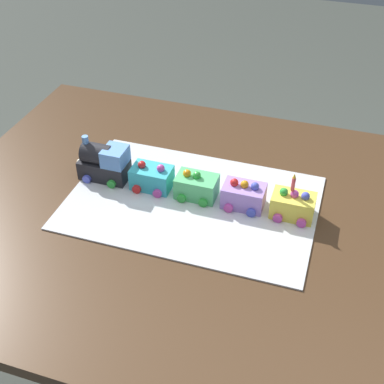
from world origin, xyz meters
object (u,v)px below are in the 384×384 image
at_px(cake_car_gondola_turquoise, 152,177).
at_px(cake_car_flatbed_mint_green, 197,186).
at_px(birthday_candle, 293,182).
at_px(cake_locomotive, 104,162).
at_px(cake_car_caboose_lemon, 293,205).
at_px(cake_car_tanker_lavender, 244,195).
at_px(dining_table, 218,249).

relative_size(cake_car_gondola_turquoise, cake_car_flatbed_mint_green, 1.00).
bearing_deg(birthday_candle, cake_locomotive, 180.00).
height_order(cake_car_gondola_turquoise, cake_car_caboose_lemon, same).
bearing_deg(cake_car_tanker_lavender, cake_car_caboose_lemon, 0.00).
bearing_deg(cake_car_tanker_lavender, cake_car_gondola_turquoise, 180.00).
distance_m(cake_car_gondola_turquoise, birthday_candle, 0.35).
bearing_deg(cake_car_gondola_turquoise, cake_locomotive, -180.00).
bearing_deg(cake_car_flatbed_mint_green, cake_locomotive, -180.00).
bearing_deg(cake_car_caboose_lemon, cake_car_tanker_lavender, 180.00).
distance_m(cake_car_flatbed_mint_green, cake_car_caboose_lemon, 0.24).
height_order(cake_locomotive, cake_car_tanker_lavender, cake_locomotive).
height_order(cake_car_caboose_lemon, birthday_candle, birthday_candle).
relative_size(dining_table, birthday_candle, 29.77).
height_order(cake_car_gondola_turquoise, cake_car_flatbed_mint_green, same).
bearing_deg(cake_locomotive, birthday_candle, -0.00).
height_order(cake_car_flatbed_mint_green, birthday_candle, birthday_candle).
distance_m(cake_locomotive, cake_car_caboose_lemon, 0.48).
distance_m(dining_table, birthday_candle, 0.26).
bearing_deg(cake_locomotive, cake_car_tanker_lavender, 0.00).
bearing_deg(cake_car_flatbed_mint_green, dining_table, -36.87).
relative_size(cake_car_caboose_lemon, birthday_candle, 2.13).
bearing_deg(birthday_candle, dining_table, -159.68).
bearing_deg(cake_locomotive, dining_table, -10.03).
bearing_deg(dining_table, cake_car_gondola_turquoise, 163.58).
distance_m(dining_table, cake_car_gondola_turquoise, 0.25).
xyz_separation_m(dining_table, birthday_candle, (0.15, 0.06, 0.21)).
distance_m(cake_locomotive, birthday_candle, 0.48).
xyz_separation_m(cake_locomotive, birthday_candle, (0.48, -0.00, 0.05)).
height_order(dining_table, cake_car_flatbed_mint_green, cake_car_flatbed_mint_green).
xyz_separation_m(dining_table, cake_locomotive, (-0.32, 0.06, 0.16)).
bearing_deg(birthday_candle, cake_car_tanker_lavender, 180.00).
bearing_deg(cake_car_gondola_turquoise, cake_car_flatbed_mint_green, 0.00).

